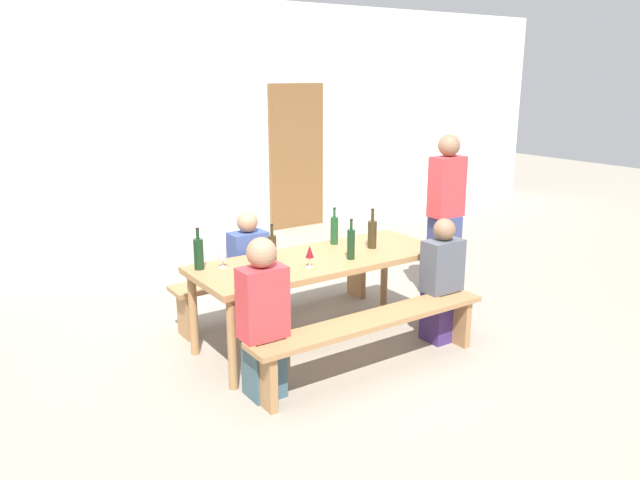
# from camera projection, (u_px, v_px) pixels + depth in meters

# --- Properties ---
(ground_plane) EXTENTS (24.00, 24.00, 0.00)m
(ground_plane) POSITION_uv_depth(u_px,v_px,m) (320.00, 340.00, 5.40)
(ground_plane) COLOR gray
(back_wall) EXTENTS (14.00, 0.20, 3.20)m
(back_wall) POSITION_uv_depth(u_px,v_px,m) (156.00, 124.00, 8.00)
(back_wall) COLOR white
(back_wall) RESTS_ON ground
(wooden_door) EXTENTS (0.90, 0.06, 2.10)m
(wooden_door) POSITION_uv_depth(u_px,v_px,m) (297.00, 157.00, 9.13)
(wooden_door) COLOR brown
(wooden_door) RESTS_ON ground
(tasting_table) EXTENTS (2.17, 0.83, 0.75)m
(tasting_table) POSITION_uv_depth(u_px,v_px,m) (320.00, 266.00, 5.22)
(tasting_table) COLOR #9E7247
(tasting_table) RESTS_ON ground
(bench_near) EXTENTS (2.07, 0.30, 0.45)m
(bench_near) POSITION_uv_depth(u_px,v_px,m) (372.00, 329.00, 4.74)
(bench_near) COLOR #9E7247
(bench_near) RESTS_ON ground
(bench_far) EXTENTS (2.07, 0.30, 0.45)m
(bench_far) POSITION_uv_depth(u_px,v_px,m) (278.00, 279.00, 5.88)
(bench_far) COLOR #9E7247
(bench_far) RESTS_ON ground
(wine_bottle_0) EXTENTS (0.07, 0.07, 0.34)m
(wine_bottle_0) POSITION_uv_depth(u_px,v_px,m) (334.00, 230.00, 5.58)
(wine_bottle_0) COLOR #194723
(wine_bottle_0) RESTS_ON tasting_table
(wine_bottle_1) EXTENTS (0.08, 0.08, 0.33)m
(wine_bottle_1) POSITION_uv_depth(u_px,v_px,m) (199.00, 253.00, 4.86)
(wine_bottle_1) COLOR #143319
(wine_bottle_1) RESTS_ON tasting_table
(wine_bottle_2) EXTENTS (0.07, 0.07, 0.32)m
(wine_bottle_2) POSITION_uv_depth(u_px,v_px,m) (272.00, 248.00, 5.05)
(wine_bottle_2) COLOR #332814
(wine_bottle_2) RESTS_ON tasting_table
(wine_bottle_3) EXTENTS (0.06, 0.06, 0.34)m
(wine_bottle_3) POSITION_uv_depth(u_px,v_px,m) (351.00, 244.00, 5.12)
(wine_bottle_3) COLOR #143319
(wine_bottle_3) RESTS_ON tasting_table
(wine_bottle_4) EXTENTS (0.08, 0.08, 0.35)m
(wine_bottle_4) POSITION_uv_depth(u_px,v_px,m) (372.00, 233.00, 5.45)
(wine_bottle_4) COLOR #332814
(wine_bottle_4) RESTS_ON tasting_table
(wine_glass_0) EXTENTS (0.07, 0.07, 0.18)m
(wine_glass_0) POSITION_uv_depth(u_px,v_px,m) (310.00, 252.00, 4.90)
(wine_glass_0) COLOR silver
(wine_glass_0) RESTS_ON tasting_table
(wine_glass_1) EXTENTS (0.07, 0.07, 0.16)m
(wine_glass_1) POSITION_uv_depth(u_px,v_px,m) (222.00, 254.00, 4.91)
(wine_glass_1) COLOR silver
(wine_glass_1) RESTS_ON tasting_table
(seated_guest_near_0) EXTENTS (0.33, 0.24, 1.17)m
(seated_guest_near_0) POSITION_uv_depth(u_px,v_px,m) (263.00, 321.00, 4.34)
(seated_guest_near_0) COLOR #3A5761
(seated_guest_near_0) RESTS_ON ground
(seated_guest_near_1) EXTENTS (0.34, 0.24, 1.08)m
(seated_guest_near_1) POSITION_uv_depth(u_px,v_px,m) (441.00, 284.00, 5.28)
(seated_guest_near_1) COLOR #3D2764
(seated_guest_near_1) RESTS_ON ground
(seated_guest_far_0) EXTENTS (0.32, 0.24, 1.09)m
(seated_guest_far_0) POSITION_uv_depth(u_px,v_px,m) (249.00, 274.00, 5.51)
(seated_guest_far_0) COLOR #464058
(seated_guest_far_0) RESTS_ON ground
(standing_host) EXTENTS (0.33, 0.24, 1.68)m
(standing_host) POSITION_uv_depth(u_px,v_px,m) (445.00, 221.00, 6.13)
(standing_host) COLOR #394172
(standing_host) RESTS_ON ground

